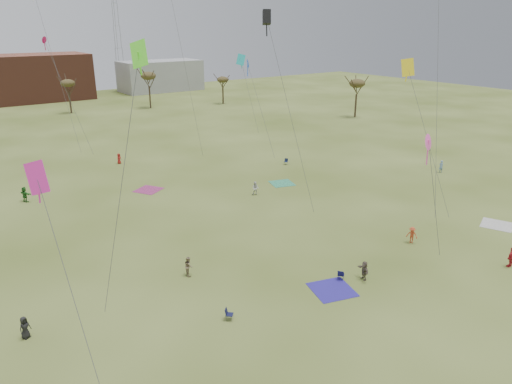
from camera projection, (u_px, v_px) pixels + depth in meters
ground at (351, 306)px, 34.99m from camera, size 260.00×260.00×0.00m
spectator_fore_a at (511, 257)px, 40.37m from camera, size 1.08×0.48×1.82m
spectator_fore_b at (189, 266)px, 39.04m from camera, size 0.83×0.95×1.66m
spectator_fore_c at (364, 270)px, 38.40m from camera, size 0.90×1.57×1.61m
flyer_mid_a at (25, 328)px, 31.22m from camera, size 0.92×0.79×1.59m
flyer_mid_b at (412, 235)px, 44.85m from camera, size 1.01×1.20×1.62m
flyer_mid_c at (441, 166)px, 66.06m from camera, size 0.74×0.62×1.74m
spectator_mid_e at (256, 188)px, 57.39m from camera, size 1.03×1.02×1.68m
flyer_far_a at (25, 194)px, 55.18m from camera, size 1.25×1.75×1.82m
flyer_far_b at (119, 159)px, 70.29m from camera, size 0.90×0.78×1.55m
blanket_blue at (332, 290)px, 37.13m from camera, size 3.88×3.88×0.03m
blanket_cream at (497, 225)px, 49.07m from camera, size 3.86×3.86×0.03m
blanket_plum at (149, 190)px, 59.36m from camera, size 4.03×4.03×0.03m
blanket_olive at (282, 183)px, 61.80m from camera, size 3.57×3.57×0.03m
camp_chair_left at (229, 316)px, 33.33m from camera, size 0.74×0.74×0.87m
camp_chair_center at (341, 276)px, 38.57m from camera, size 0.73×0.72×0.87m
camp_chair_right at (286, 163)px, 70.02m from camera, size 0.74×0.73×0.87m
kites_aloft at (156, 24)px, 54.10m from camera, size 57.15×64.86×25.24m
tree_line at (42, 93)px, 91.51m from camera, size 117.44×49.32×8.91m
building_brick at (37, 77)px, 127.44m from camera, size 26.00×16.00×12.00m
building_grey at (161, 76)px, 145.67m from camera, size 24.00×12.00×9.00m
radio_tower at (116, 25)px, 140.57m from camera, size 1.51×1.72×41.00m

